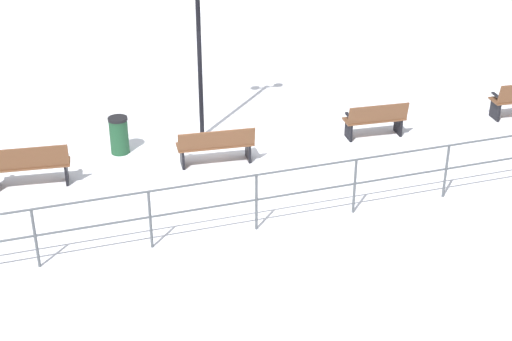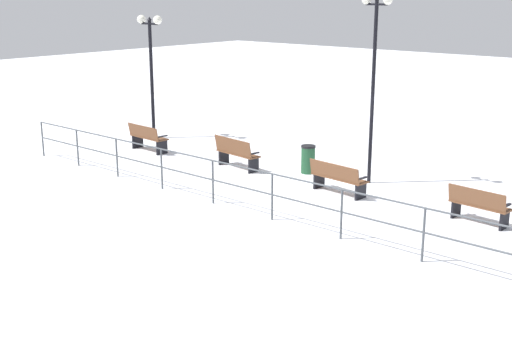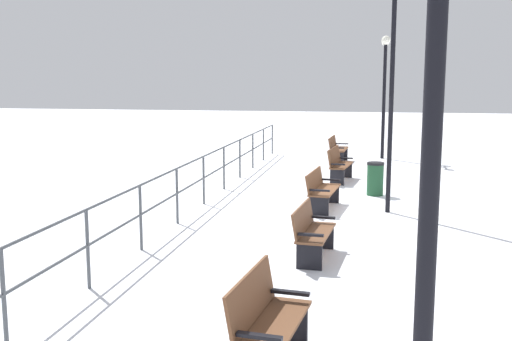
# 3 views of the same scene
# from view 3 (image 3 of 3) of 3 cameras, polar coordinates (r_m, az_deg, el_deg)

# --- Properties ---
(ground_plane) EXTENTS (80.00, 80.00, 0.00)m
(ground_plane) POSITION_cam_3_polar(r_m,az_deg,el_deg) (13.49, 6.72, -3.66)
(ground_plane) COLOR white
(ground_plane) RESTS_ON ground
(bench_nearest) EXTENTS (0.68, 1.42, 0.95)m
(bench_nearest) POSITION_cam_3_polar(r_m,az_deg,el_deg) (6.19, 1.02, -14.11)
(bench_nearest) COLOR brown
(bench_nearest) RESTS_ON ground
(bench_second) EXTENTS (0.61, 1.43, 0.86)m
(bench_second) POSITION_cam_3_polar(r_m,az_deg,el_deg) (9.74, 5.35, -5.79)
(bench_second) COLOR brown
(bench_second) RESTS_ON ground
(bench_third) EXTENTS (0.68, 1.66, 0.85)m
(bench_third) POSITION_cam_3_polar(r_m,az_deg,el_deg) (13.42, 6.26, -1.76)
(bench_third) COLOR brown
(bench_third) RESTS_ON ground
(bench_fourth) EXTENTS (0.67, 1.62, 0.96)m
(bench_fourth) POSITION_cam_3_polar(r_m,az_deg,el_deg) (17.12, 7.90, 0.65)
(bench_fourth) COLOR brown
(bench_fourth) RESTS_ON ground
(bench_fifth) EXTENTS (0.63, 1.57, 0.91)m
(bench_fifth) POSITION_cam_3_polar(r_m,az_deg,el_deg) (20.86, 7.76, 2.05)
(bench_fifth) COLOR brown
(bench_fifth) RESTS_ON ground
(lamppost_near) EXTENTS (0.27, 0.97, 4.61)m
(lamppost_near) POSITION_cam_3_polar(r_m,az_deg,el_deg) (3.96, 16.82, 11.59)
(lamppost_near) COLOR black
(lamppost_near) RESTS_ON ground
(lamppost_middle) EXTENTS (0.25, 0.89, 5.09)m
(lamppost_middle) POSITION_cam_3_polar(r_m,az_deg,el_deg) (13.10, 12.94, 11.33)
(lamppost_middle) COLOR black
(lamppost_middle) RESTS_ON ground
(lamppost_far) EXTENTS (0.31, 1.17, 4.37)m
(lamppost_far) POSITION_cam_3_polar(r_m,az_deg,el_deg) (22.18, 12.20, 9.34)
(lamppost_far) COLOR black
(lamppost_far) RESTS_ON ground
(waterfront_railing) EXTENTS (0.05, 19.29, 1.14)m
(waterfront_railing) POSITION_cam_3_polar(r_m,az_deg,el_deg) (13.85, -5.03, -0.11)
(waterfront_railing) COLOR #4C5156
(waterfront_railing) RESTS_ON ground
(trash_bin) EXTENTS (0.42, 0.42, 0.83)m
(trash_bin) POSITION_cam_3_polar(r_m,az_deg,el_deg) (15.20, 11.31, -0.77)
(trash_bin) COLOR #1E4C2D
(trash_bin) RESTS_ON ground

